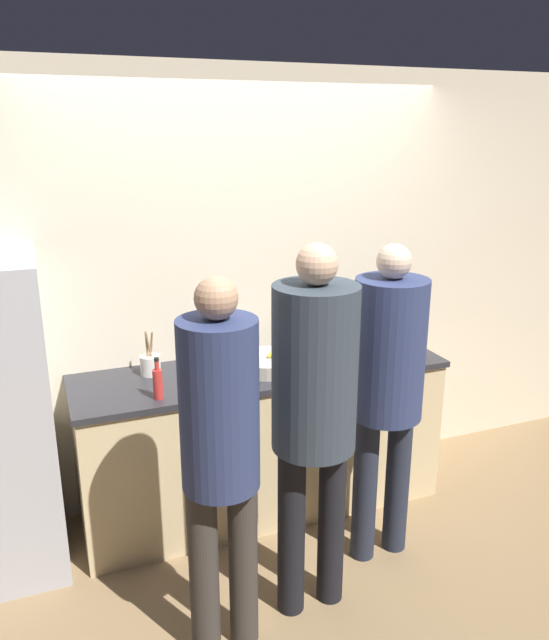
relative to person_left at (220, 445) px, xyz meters
name	(u,v)px	position (x,y,z in m)	size (l,w,h in m)	color
ground_plane	(284,537)	(0.53, 0.61, -1.01)	(14.00, 14.00, 0.00)	#8C704C
wall_back	(242,290)	(0.53, 1.30, 0.29)	(5.20, 0.06, 2.60)	beige
counter	(261,437)	(0.53, 0.98, -0.55)	(2.17, 0.67, 0.91)	beige
person_left	(220,445)	(0.00, 0.00, 0.00)	(0.33, 0.33, 1.72)	#38332D
person_center	(314,399)	(0.47, 0.09, 0.09)	(0.38, 0.38, 1.80)	black
person_right	(387,377)	(0.98, 0.32, 0.03)	(0.37, 0.37, 1.72)	#232838
fruit_bowl	(268,363)	(0.56, 0.93, -0.05)	(0.37, 0.37, 0.12)	beige
utensil_crock	(150,364)	(-0.08, 1.10, -0.03)	(0.11, 0.11, 0.25)	silver
bottle_amber	(357,333)	(1.22, 1.07, 0.01)	(0.06, 0.06, 0.25)	brown
bottle_clear	(347,355)	(1.03, 0.84, -0.04)	(0.05, 0.05, 0.14)	silver
bottle_red	(158,383)	(-0.11, 0.75, -0.01)	(0.05, 0.05, 0.22)	red
cup_black	(414,351)	(1.44, 0.77, -0.04)	(0.09, 0.09, 0.10)	#28282D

